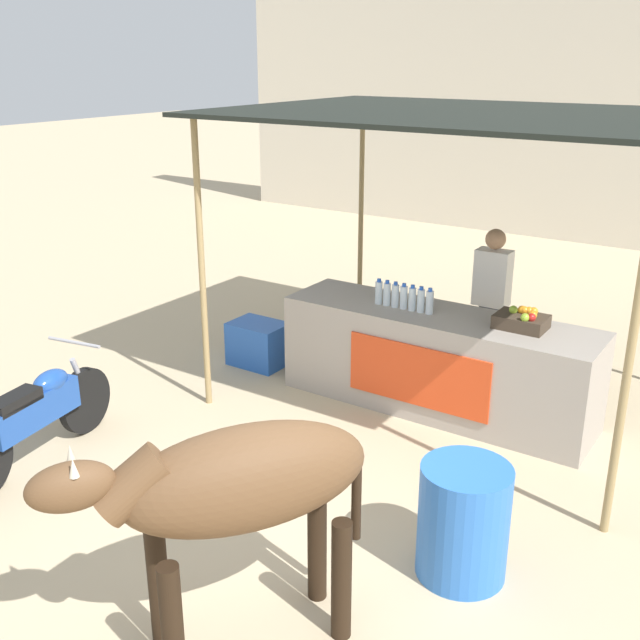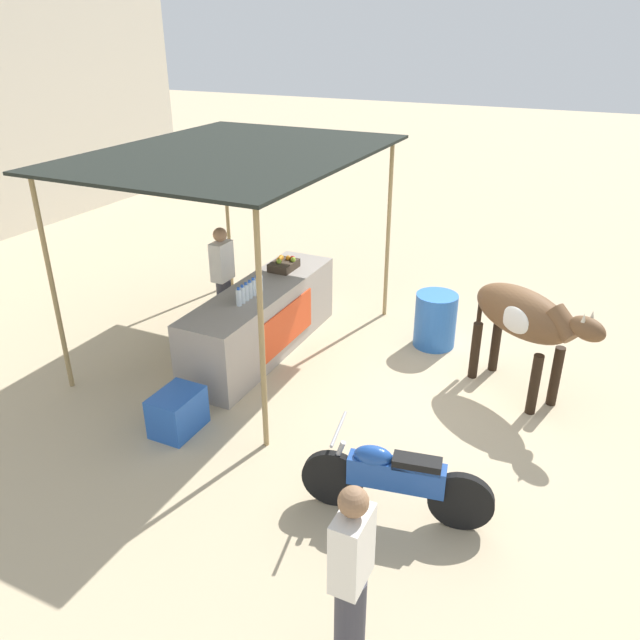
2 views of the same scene
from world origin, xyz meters
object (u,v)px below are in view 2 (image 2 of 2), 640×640
object	(u,v)px
water_barrel	(435,320)
vendor_behind_counter	(223,281)
passerby_on_street	(351,583)
cooler_box	(178,412)
stall_counter	(262,320)
fruit_crate	(284,264)
cow	(525,318)
motorcycle_parked	(394,478)

from	to	relation	value
water_barrel	vendor_behind_counter	bearing A→B (deg)	109.03
passerby_on_street	cooler_box	bearing A→B (deg)	57.38
stall_counter	vendor_behind_counter	xyz separation A→B (m)	(0.21, 0.75, 0.37)
cooler_box	vendor_behind_counter	bearing A→B (deg)	20.36
vendor_behind_counter	passerby_on_street	xyz separation A→B (m)	(-4.15, -3.75, 0.00)
cooler_box	water_barrel	size ratio (longest dim) A/B	0.76
fruit_crate	cooler_box	size ratio (longest dim) A/B	0.73
cow	motorcycle_parked	xyz separation A→B (m)	(-2.71, 0.67, -0.61)
cooler_box	fruit_crate	bearing A→B (deg)	3.05
stall_counter	cooler_box	size ratio (longest dim) A/B	5.00
cow	cooler_box	bearing A→B (deg)	126.63
cow	passerby_on_street	xyz separation A→B (m)	(-4.33, 0.42, -0.18)
stall_counter	motorcycle_parked	distance (m)	3.60
water_barrel	fruit_crate	bearing A→B (deg)	101.38
stall_counter	water_barrel	size ratio (longest dim) A/B	3.82
water_barrel	cow	xyz separation A→B (m)	(-0.82, -1.28, 0.64)
cow	fruit_crate	bearing A→B (deg)	83.82
cooler_box	passerby_on_street	world-z (taller)	passerby_on_street
motorcycle_parked	passerby_on_street	world-z (taller)	passerby_on_street
stall_counter	passerby_on_street	distance (m)	4.96
fruit_crate	passerby_on_street	bearing A→B (deg)	-147.01
vendor_behind_counter	cow	distance (m)	4.18
water_barrel	passerby_on_street	world-z (taller)	passerby_on_street
vendor_behind_counter	stall_counter	bearing A→B (deg)	-105.69
passerby_on_street	vendor_behind_counter	bearing A→B (deg)	42.13
cooler_box	motorcycle_parked	world-z (taller)	motorcycle_parked
stall_counter	fruit_crate	xyz separation A→B (m)	(0.77, 0.05, 0.55)
cooler_box	cow	size ratio (longest dim) A/B	0.35
passerby_on_street	motorcycle_parked	bearing A→B (deg)	8.64
fruit_crate	motorcycle_parked	distance (m)	4.22
vendor_behind_counter	fruit_crate	bearing A→B (deg)	-51.46
stall_counter	fruit_crate	world-z (taller)	fruit_crate
fruit_crate	cooler_box	xyz separation A→B (m)	(-2.85, -0.15, -0.79)
vendor_behind_counter	motorcycle_parked	xyz separation A→B (m)	(-2.53, -3.51, -0.42)
fruit_crate	vendor_behind_counter	xyz separation A→B (m)	(-0.56, 0.70, -0.19)
fruit_crate	motorcycle_parked	bearing A→B (deg)	-137.73
fruit_crate	passerby_on_street	xyz separation A→B (m)	(-4.70, -3.05, -0.19)
cow	passerby_on_street	bearing A→B (deg)	174.44
fruit_crate	cow	bearing A→B (deg)	-96.18
stall_counter	vendor_behind_counter	distance (m)	0.86
water_barrel	cow	distance (m)	1.65
water_barrel	passerby_on_street	distance (m)	5.24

